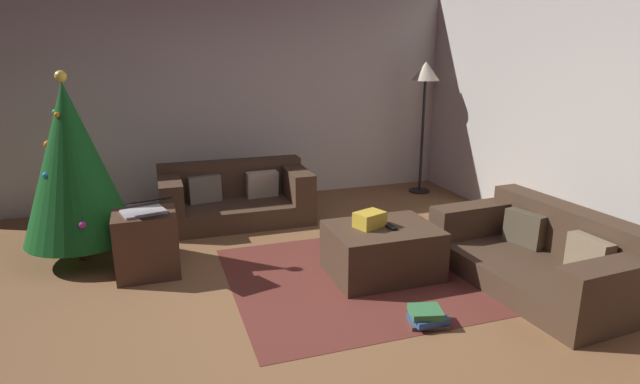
% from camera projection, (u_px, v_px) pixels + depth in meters
% --- Properties ---
extents(ground_plane, '(6.40, 6.40, 0.00)m').
position_uv_depth(ground_plane, '(277.00, 311.00, 3.88)').
color(ground_plane, brown).
extents(rear_partition, '(6.40, 0.12, 2.60)m').
position_uv_depth(rear_partition, '(213.00, 98.00, 6.39)').
color(rear_partition, beige).
rests_on(rear_partition, ground_plane).
extents(corner_partition, '(0.12, 6.40, 2.60)m').
position_uv_depth(corner_partition, '(623.00, 120.00, 4.49)').
color(corner_partition, beige).
rests_on(corner_partition, ground_plane).
extents(couch_left, '(1.65, 0.86, 0.64)m').
position_uv_depth(couch_left, '(235.00, 197.00, 5.86)').
color(couch_left, '#473323').
rests_on(couch_left, ground_plane).
extents(couch_right, '(1.10, 1.77, 0.62)m').
position_uv_depth(couch_right, '(546.00, 256.00, 4.28)').
color(couch_right, '#473323').
rests_on(couch_right, ground_plane).
extents(ottoman, '(0.91, 0.70, 0.44)m').
position_uv_depth(ottoman, '(382.00, 251.00, 4.45)').
color(ottoman, '#473323').
rests_on(ottoman, ground_plane).
extents(gift_box, '(0.29, 0.25, 0.13)m').
position_uv_depth(gift_box, '(370.00, 219.00, 4.37)').
color(gift_box, gold).
rests_on(gift_box, ottoman).
extents(tv_remote, '(0.06, 0.16, 0.02)m').
position_uv_depth(tv_remote, '(390.00, 227.00, 4.36)').
color(tv_remote, black).
rests_on(tv_remote, ottoman).
extents(christmas_tree, '(0.97, 0.97, 1.73)m').
position_uv_depth(christmas_tree, '(72.00, 163.00, 4.58)').
color(christmas_tree, brown).
rests_on(christmas_tree, ground_plane).
extents(side_table, '(0.52, 0.44, 0.56)m').
position_uv_depth(side_table, '(147.00, 244.00, 4.44)').
color(side_table, '#4C3323').
rests_on(side_table, ground_plane).
extents(laptop, '(0.44, 0.49, 0.19)m').
position_uv_depth(laptop, '(145.00, 208.00, 4.29)').
color(laptop, silver).
rests_on(laptop, side_table).
extents(book_stack, '(0.32, 0.27, 0.12)m').
position_uv_depth(book_stack, '(427.00, 317.00, 3.67)').
color(book_stack, '#4C423D').
rests_on(book_stack, ground_plane).
extents(corner_lamp, '(0.36, 0.36, 1.74)m').
position_uv_depth(corner_lamp, '(425.00, 82.00, 6.66)').
color(corner_lamp, black).
rests_on(corner_lamp, ground_plane).
extents(area_rug, '(2.60, 2.00, 0.01)m').
position_uv_depth(area_rug, '(381.00, 274.00, 4.51)').
color(area_rug, brown).
rests_on(area_rug, ground_plane).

